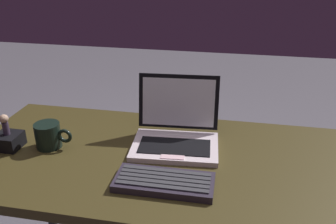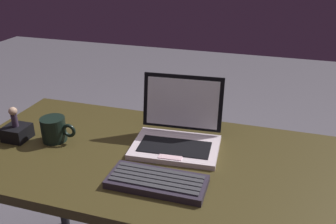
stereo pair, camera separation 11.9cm
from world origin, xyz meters
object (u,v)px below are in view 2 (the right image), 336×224
at_px(laptop_front, 178,133).
at_px(coffee_mug, 54,129).
at_px(external_keyboard, 157,181).
at_px(figurine_stand, 17,133).
at_px(figurine, 14,115).

distance_m(laptop_front, coffee_mug, 0.45).
xyz_separation_m(external_keyboard, figurine_stand, (-0.59, 0.12, 0.01)).
bearing_deg(figurine, external_keyboard, -11.15).
xyz_separation_m(external_keyboard, coffee_mug, (-0.45, 0.15, 0.03)).
bearing_deg(figurine_stand, external_keyboard, -11.15).
bearing_deg(external_keyboard, coffee_mug, 161.63).
distance_m(laptop_front, figurine, 0.60).
relative_size(external_keyboard, figurine_stand, 3.45).
height_order(laptop_front, figurine, laptop_front).
bearing_deg(laptop_front, figurine, -166.64).
bearing_deg(laptop_front, figurine_stand, -166.64).
relative_size(laptop_front, coffee_mug, 2.33).
distance_m(figurine_stand, coffee_mug, 0.15).
relative_size(laptop_front, external_keyboard, 1.06).
xyz_separation_m(external_keyboard, figurine, (-0.59, 0.12, 0.08)).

